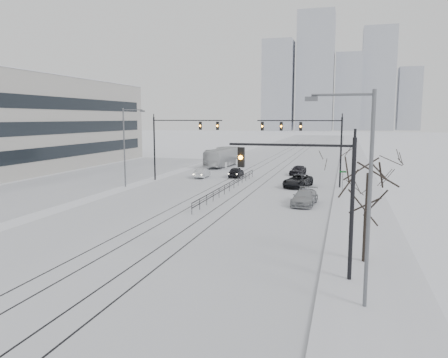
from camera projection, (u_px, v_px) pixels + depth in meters
ground at (49, 303)px, 18.71m from camera, size 500.00×500.00×0.00m
road at (274, 164)px, 75.93m from camera, size 22.00×260.00×0.02m
sidewalk_east at (355, 166)px, 72.31m from camera, size 5.00×260.00×0.16m
curb at (339, 165)px, 72.97m from camera, size 0.10×260.00×0.12m
parking_strip at (93, 178)px, 57.42m from camera, size 14.00×60.00×0.03m
tram_rails at (249, 179)px, 56.85m from camera, size 5.30×180.00×0.01m
skyline at (337, 82)px, 274.08m from camera, size 96.00×48.00×72.00m
traffic_mast_near at (318, 188)px, 20.91m from camera, size 6.10×0.37×7.00m
traffic_mast_ne at (311, 137)px, 49.11m from camera, size 9.60×0.37×8.00m
traffic_mast_nw at (176, 137)px, 54.54m from camera, size 9.10×0.37×8.00m
street_light_east at (362, 185)px, 17.46m from camera, size 2.73×0.25×9.00m
street_light_west at (126, 142)px, 49.85m from camera, size 2.73×0.25×9.00m
bare_tree at (368, 183)px, 23.14m from camera, size 4.40×4.40×6.10m
median_fence at (229, 187)px, 47.24m from camera, size 0.06×24.00×1.00m
street_sign at (343, 178)px, 45.85m from camera, size 0.70×0.06×2.40m
sedan_sb_inner at (236, 172)px, 58.58m from camera, size 1.76×4.06×1.36m
sedan_sb_outer at (202, 173)px, 57.92m from camera, size 1.43×3.82×1.25m
sedan_nb_front at (298, 181)px, 50.11m from camera, size 3.38×5.57×1.44m
sedan_nb_right at (305, 197)px, 39.79m from camera, size 2.34×4.97×1.40m
sedan_nb_far at (298, 170)px, 60.88m from camera, size 2.35×4.19×1.35m
box_truck at (224, 157)px, 71.59m from camera, size 3.70×11.26×3.08m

